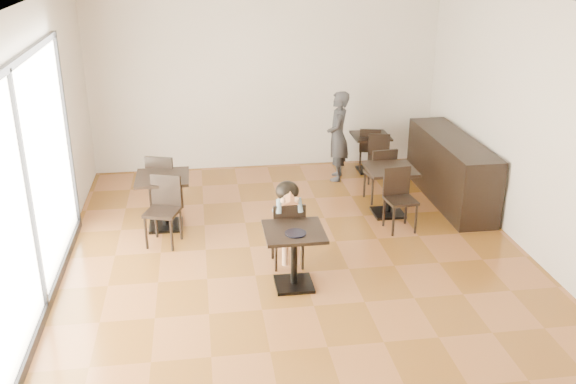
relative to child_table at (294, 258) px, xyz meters
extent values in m
cube|color=brown|center=(0.15, 0.30, -0.36)|extent=(6.00, 8.00, 0.01)
cube|color=white|center=(0.15, 0.30, 2.84)|extent=(6.00, 8.00, 0.01)
cube|color=silver|center=(0.15, 4.30, 1.24)|extent=(6.00, 0.01, 3.20)
cube|color=silver|center=(0.15, -3.70, 1.24)|extent=(6.00, 0.01, 3.20)
cube|color=silver|center=(-2.85, 0.30, 1.24)|extent=(0.01, 8.00, 3.20)
cube|color=silver|center=(3.15, 0.30, 1.24)|extent=(0.01, 8.00, 3.20)
cube|color=white|center=(-2.82, -0.20, 1.04)|extent=(0.04, 4.50, 2.60)
cylinder|color=black|center=(0.00, -0.10, 0.37)|extent=(0.25, 0.25, 0.01)
imported|color=#35363A|center=(1.26, 3.46, 0.39)|extent=(0.49, 0.62, 1.51)
cube|color=black|center=(2.80, 2.30, 0.14)|extent=(0.60, 2.40, 1.00)
camera|label=1|loc=(-1.01, -6.57, 3.51)|focal=40.00mm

